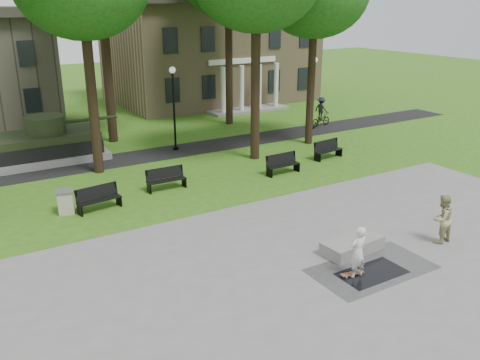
% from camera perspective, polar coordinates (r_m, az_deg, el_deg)
% --- Properties ---
extents(ground, '(120.00, 120.00, 0.00)m').
position_cam_1_polar(ground, '(19.41, 6.50, -5.33)').
color(ground, '#2F5D16').
rests_on(ground, ground).
extents(plaza, '(22.00, 16.00, 0.02)m').
position_cam_1_polar(plaza, '(16.20, 17.46, -11.42)').
color(plaza, gray).
rests_on(plaza, ground).
extents(footpath, '(44.00, 2.60, 0.01)m').
position_cam_1_polar(footpath, '(29.22, -7.87, 3.13)').
color(footpath, black).
rests_on(footpath, ground).
extents(building_right, '(17.00, 12.00, 8.60)m').
position_cam_1_polar(building_right, '(45.19, -3.46, 14.55)').
color(building_right, '#9E8460').
rests_on(building_right, ground).
extents(lamp_mid, '(0.36, 0.36, 4.73)m').
position_cam_1_polar(lamp_mid, '(29.05, -7.45, 8.71)').
color(lamp_mid, black).
rests_on(lamp_mid, ground).
extents(lamp_right, '(0.36, 0.36, 4.73)m').
position_cam_1_polar(lamp_right, '(34.23, 8.27, 10.26)').
color(lamp_right, black).
rests_on(lamp_right, ground).
extents(tank_monument, '(7.45, 3.40, 2.40)m').
position_cam_1_polar(tank_monument, '(29.14, -21.29, 3.67)').
color(tank_monument, gray).
rests_on(tank_monument, ground).
extents(puddle, '(2.20, 1.20, 0.00)m').
position_cam_1_polar(puddle, '(16.72, 14.58, -10.07)').
color(puddle, black).
rests_on(puddle, plaza).
extents(concrete_block, '(2.27, 1.17, 0.45)m').
position_cam_1_polar(concrete_block, '(17.81, 12.50, -7.17)').
color(concrete_block, gray).
rests_on(concrete_block, plaza).
extents(skateboard, '(0.80, 0.31, 0.07)m').
position_cam_1_polar(skateboard, '(16.45, 12.48, -10.27)').
color(skateboard, brown).
rests_on(skateboard, plaza).
extents(skateboarder, '(0.63, 0.42, 1.67)m').
position_cam_1_polar(skateboarder, '(16.04, 13.11, -7.87)').
color(skateboarder, silver).
rests_on(skateboarder, plaza).
extents(friend_watching, '(0.88, 0.69, 1.78)m').
position_cam_1_polar(friend_watching, '(19.11, 21.71, -4.07)').
color(friend_watching, tan).
rests_on(friend_watching, plaza).
extents(cyclist, '(1.87, 1.11, 2.01)m').
position_cam_1_polar(cyclist, '(35.42, 9.07, 7.28)').
color(cyclist, black).
rests_on(cyclist, ground).
extents(park_bench_0, '(1.85, 0.77, 1.00)m').
position_cam_1_polar(park_bench_0, '(21.52, -15.60, -1.92)').
color(park_bench_0, black).
rests_on(park_bench_0, ground).
extents(park_bench_1, '(1.81, 0.56, 1.00)m').
position_cam_1_polar(park_bench_1, '(23.25, -8.34, 0.20)').
color(park_bench_1, black).
rests_on(park_bench_1, ground).
extents(park_bench_2, '(1.81, 0.58, 1.00)m').
position_cam_1_polar(park_bench_2, '(25.24, 4.78, 1.88)').
color(park_bench_2, black).
rests_on(park_bench_2, ground).
extents(park_bench_3, '(1.84, 0.74, 1.00)m').
position_cam_1_polar(park_bench_3, '(28.07, 9.80, 3.46)').
color(park_bench_3, black).
rests_on(park_bench_3, ground).
extents(trash_bin, '(0.79, 0.79, 0.96)m').
position_cam_1_polar(trash_bin, '(21.58, -18.98, -2.31)').
color(trash_bin, '#BAB399').
rests_on(trash_bin, ground).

